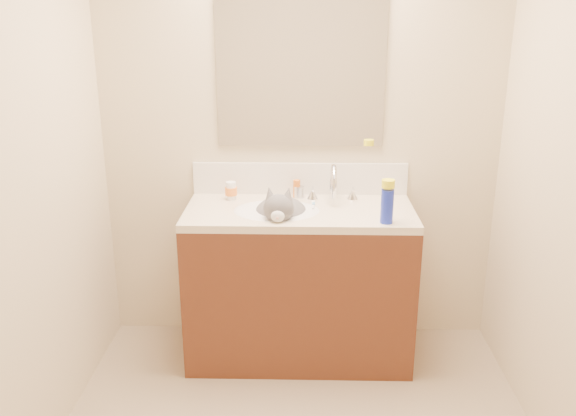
{
  "coord_description": "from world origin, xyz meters",
  "views": [
    {
      "loc": [
        0.01,
        -2.06,
        1.87
      ],
      "look_at": [
        -0.06,
        0.92,
        0.88
      ],
      "focal_mm": 38.0,
      "sensor_mm": 36.0,
      "label": 1
    }
  ],
  "objects_px": {
    "faucet": "(333,186)",
    "pill_bottle": "(231,191)",
    "cat": "(281,216)",
    "spray_can": "(387,206)",
    "silver_jar": "(299,192)",
    "amber_bottle": "(297,189)",
    "basin": "(277,223)",
    "vanity_cabinet": "(299,286)"
  },
  "relations": [
    {
      "from": "faucet",
      "to": "cat",
      "type": "height_order",
      "value": "faucet"
    },
    {
      "from": "faucet",
      "to": "pill_bottle",
      "type": "distance_m",
      "value": 0.56
    },
    {
      "from": "basin",
      "to": "silver_jar",
      "type": "xyz_separation_m",
      "value": [
        0.12,
        0.23,
        0.1
      ]
    },
    {
      "from": "faucet",
      "to": "spray_can",
      "type": "height_order",
      "value": "faucet"
    },
    {
      "from": "faucet",
      "to": "spray_can",
      "type": "relative_size",
      "value": 1.65
    },
    {
      "from": "vanity_cabinet",
      "to": "cat",
      "type": "bearing_deg",
      "value": -160.33
    },
    {
      "from": "faucet",
      "to": "pill_bottle",
      "type": "height_order",
      "value": "faucet"
    },
    {
      "from": "basin",
      "to": "cat",
      "type": "bearing_deg",
      "value": -12.64
    },
    {
      "from": "faucet",
      "to": "amber_bottle",
      "type": "distance_m",
      "value": 0.21
    },
    {
      "from": "vanity_cabinet",
      "to": "spray_can",
      "type": "relative_size",
      "value": 7.07
    },
    {
      "from": "pill_bottle",
      "to": "silver_jar",
      "type": "height_order",
      "value": "pill_bottle"
    },
    {
      "from": "basin",
      "to": "faucet",
      "type": "xyz_separation_m",
      "value": [
        0.3,
        0.17,
        0.16
      ]
    },
    {
      "from": "pill_bottle",
      "to": "amber_bottle",
      "type": "relative_size",
      "value": 1.01
    },
    {
      "from": "pill_bottle",
      "to": "amber_bottle",
      "type": "bearing_deg",
      "value": 7.76
    },
    {
      "from": "vanity_cabinet",
      "to": "cat",
      "type": "xyz_separation_m",
      "value": [
        -0.1,
        -0.03,
        0.42
      ]
    },
    {
      "from": "spray_can",
      "to": "faucet",
      "type": "bearing_deg",
      "value": 125.69
    },
    {
      "from": "pill_bottle",
      "to": "silver_jar",
      "type": "bearing_deg",
      "value": 6.35
    },
    {
      "from": "pill_bottle",
      "to": "spray_can",
      "type": "height_order",
      "value": "spray_can"
    },
    {
      "from": "silver_jar",
      "to": "spray_can",
      "type": "height_order",
      "value": "spray_can"
    },
    {
      "from": "cat",
      "to": "pill_bottle",
      "type": "bearing_deg",
      "value": 147.83
    },
    {
      "from": "faucet",
      "to": "vanity_cabinet",
      "type": "bearing_deg",
      "value": -142.71
    },
    {
      "from": "cat",
      "to": "silver_jar",
      "type": "relative_size",
      "value": 6.51
    },
    {
      "from": "basin",
      "to": "cat",
      "type": "xyz_separation_m",
      "value": [
        0.02,
        -0.0,
        0.04
      ]
    },
    {
      "from": "amber_bottle",
      "to": "spray_can",
      "type": "relative_size",
      "value": 0.58
    },
    {
      "from": "basin",
      "to": "silver_jar",
      "type": "height_order",
      "value": "silver_jar"
    },
    {
      "from": "amber_bottle",
      "to": "pill_bottle",
      "type": "bearing_deg",
      "value": -172.24
    },
    {
      "from": "vanity_cabinet",
      "to": "amber_bottle",
      "type": "relative_size",
      "value": 12.27
    },
    {
      "from": "faucet",
      "to": "silver_jar",
      "type": "distance_m",
      "value": 0.2
    },
    {
      "from": "vanity_cabinet",
      "to": "faucet",
      "type": "bearing_deg",
      "value": 37.29
    },
    {
      "from": "basin",
      "to": "faucet",
      "type": "distance_m",
      "value": 0.38
    },
    {
      "from": "amber_bottle",
      "to": "spray_can",
      "type": "distance_m",
      "value": 0.61
    },
    {
      "from": "faucet",
      "to": "cat",
      "type": "bearing_deg",
      "value": -148.23
    },
    {
      "from": "pill_bottle",
      "to": "spray_can",
      "type": "bearing_deg",
      "value": -24.2
    },
    {
      "from": "silver_jar",
      "to": "basin",
      "type": "bearing_deg",
      "value": -117.13
    },
    {
      "from": "pill_bottle",
      "to": "vanity_cabinet",
      "type": "bearing_deg",
      "value": -22.36
    },
    {
      "from": "vanity_cabinet",
      "to": "amber_bottle",
      "type": "distance_m",
      "value": 0.54
    },
    {
      "from": "cat",
      "to": "spray_can",
      "type": "bearing_deg",
      "value": -16.01
    },
    {
      "from": "basin",
      "to": "cat",
      "type": "relative_size",
      "value": 1.08
    },
    {
      "from": "amber_bottle",
      "to": "cat",
      "type": "bearing_deg",
      "value": -108.46
    },
    {
      "from": "vanity_cabinet",
      "to": "spray_can",
      "type": "distance_m",
      "value": 0.71
    },
    {
      "from": "faucet",
      "to": "amber_bottle",
      "type": "bearing_deg",
      "value": 161.27
    },
    {
      "from": "basin",
      "to": "pill_bottle",
      "type": "height_order",
      "value": "pill_bottle"
    }
  ]
}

